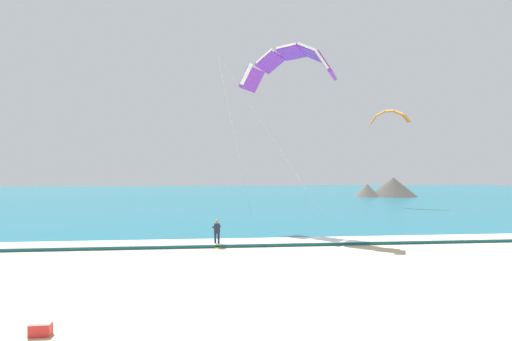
{
  "coord_description": "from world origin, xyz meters",
  "views": [
    {
      "loc": [
        -0.52,
        -12.08,
        4.49
      ],
      "look_at": [
        3.05,
        18.44,
        4.65
      ],
      "focal_mm": 31.06,
      "sensor_mm": 36.0,
      "label": 1
    }
  ],
  "objects_px": {
    "kitesurfer": "(217,232)",
    "cooler_box": "(41,329)",
    "kite_primary": "(288,62)",
    "kite_distant": "(389,115)",
    "surfboard": "(217,247)"
  },
  "relations": [
    {
      "from": "kitesurfer",
      "to": "cooler_box",
      "type": "xyz_separation_m",
      "value": [
        -5.23,
        -13.95,
        -0.74
      ]
    },
    {
      "from": "kitesurfer",
      "to": "kite_primary",
      "type": "xyz_separation_m",
      "value": [
        5.35,
        5.04,
        11.62
      ]
    },
    {
      "from": "kitesurfer",
      "to": "kite_distant",
      "type": "bearing_deg",
      "value": 50.29
    },
    {
      "from": "surfboard",
      "to": "kitesurfer",
      "type": "relative_size",
      "value": 0.85
    },
    {
      "from": "cooler_box",
      "to": "kitesurfer",
      "type": "bearing_deg",
      "value": 69.44
    },
    {
      "from": "surfboard",
      "to": "kitesurfer",
      "type": "xyz_separation_m",
      "value": [
        -0.0,
        0.02,
        0.91
      ]
    },
    {
      "from": "surfboard",
      "to": "kite_primary",
      "type": "distance_m",
      "value": 14.54
    },
    {
      "from": "kitesurfer",
      "to": "kite_primary",
      "type": "bearing_deg",
      "value": 43.31
    },
    {
      "from": "surfboard",
      "to": "kite_distant",
      "type": "relative_size",
      "value": 0.31
    },
    {
      "from": "surfboard",
      "to": "kitesurfer",
      "type": "bearing_deg",
      "value": 96.74
    },
    {
      "from": "kite_primary",
      "to": "cooler_box",
      "type": "relative_size",
      "value": 21.73
    },
    {
      "from": "kitesurfer",
      "to": "cooler_box",
      "type": "height_order",
      "value": "kitesurfer"
    },
    {
      "from": "kite_primary",
      "to": "kitesurfer",
      "type": "bearing_deg",
      "value": -136.69
    },
    {
      "from": "cooler_box",
      "to": "kite_primary",
      "type": "bearing_deg",
      "value": 60.88
    },
    {
      "from": "surfboard",
      "to": "kite_primary",
      "type": "xyz_separation_m",
      "value": [
        5.35,
        5.06,
        12.54
      ]
    }
  ]
}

